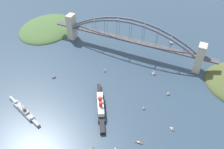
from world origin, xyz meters
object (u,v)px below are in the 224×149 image
Objects in this scene: naval_cruiser at (24,111)px; small_boat_0 at (169,93)px; small_boat_6 at (105,70)px; harbor_arch_bridge at (130,40)px; small_boat_7 at (139,143)px; small_boat_3 at (93,147)px; small_boat_8 at (173,128)px; small_boat_5 at (54,75)px; ocean_liner at (101,106)px; seaplane_second_in_formation at (113,34)px; seaplane_taxiing_near_bridge at (171,43)px; small_boat_9 at (144,107)px; small_boat_1 at (154,72)px.

naval_cruiser reaches higher than small_boat_0.
harbor_arch_bridge is at bearing -104.94° from small_boat_6.
small_boat_0 is 0.82× the size of small_boat_7.
small_boat_3 is 59.03m from small_boat_7.
small_boat_6 is at bearing -47.26° from small_boat_7.
small_boat_0 is at bearing 140.87° from harbor_arch_bridge.
small_boat_5 is at bearing -6.26° from small_boat_8.
ocean_liner is 10.13× the size of small_boat_0.
seaplane_second_in_formation is 0.95× the size of small_boat_7.
seaplane_taxiing_near_bridge is 236.52m from small_boat_5.
ocean_liner is 104.32m from small_boat_8.
seaplane_second_in_formation is at bearing 9.34° from seaplane_taxiing_near_bridge.
small_boat_6 is 1.09× the size of small_boat_9.
small_boat_7 is at bearing -146.77° from small_boat_3.
seaplane_second_in_formation is at bearing -58.28° from small_boat_7.
ocean_liner is 105.18m from small_boat_5.
naval_cruiser is 213.39m from small_boat_1.
small_boat_9 is at bearing -156.27° from ocean_liner.
small_boat_1 is (-60.29, 40.83, -24.40)m from harbor_arch_bridge.
small_boat_3 is (27.64, 168.52, -0.08)m from small_boat_1.
small_boat_5 is at bearing -19.37° from small_boat_7.
ocean_liner is 9.22× the size of small_boat_5.
small_boat_3 is at bearing 80.69° from small_boat_1.
small_boat_3 is (-20.50, 63.52, -1.67)m from ocean_liner.
small_boat_0 is 100.79m from small_boat_7.
seaplane_taxiing_near_bridge is 0.97× the size of small_boat_7.
small_boat_3 is (-32.65, 209.36, -24.47)m from harbor_arch_bridge.
small_boat_1 is at bearing -152.98° from small_boat_5.
ocean_liner is at bearing 23.73° from small_boat_9.
harbor_arch_bridge is 41.67× the size of small_boat_6.
small_boat_1 is at bearing -46.44° from small_boat_0.
ocean_liner reaches higher than small_boat_5.
ocean_liner is at bearing 111.51° from small_boat_6.
small_boat_3 is 108.95m from small_boat_8.
small_boat_9 is at bearing -112.53° from small_boat_3.
harbor_arch_bridge reaches higher than small_boat_6.
small_boat_1 is 80.34m from small_boat_9.
small_boat_5 reaches higher than small_boat_8.
small_boat_3 is at bearing 108.99° from seaplane_second_in_formation.
seaplane_second_in_formation is at bearing -52.96° from small_boat_9.
seaplane_taxiing_near_bridge is 208.85m from small_boat_8.
ocean_liner is 62.65m from small_boat_9.
small_boat_3 is at bearing 142.78° from small_boat_5.
seaplane_taxiing_near_bridge is at bearing -130.51° from small_boat_5.
harbor_arch_bridge is 183.27m from small_boat_8.
small_boat_1 is at bearing -99.31° from small_boat_3.
seaplane_taxiing_near_bridge is 1.02× the size of seaplane_second_in_formation.
small_boat_6 is (50.95, -140.79, -0.76)m from small_boat_3.
ocean_liner reaches higher than seaplane_taxiing_near_bridge.
small_boat_6 is 152.11m from small_boat_8.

